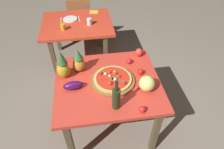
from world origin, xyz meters
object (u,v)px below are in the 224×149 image
(display_table, at_px, (108,88))
(drinking_glass_juice, at_px, (63,27))
(pizza_board, at_px, (113,80))
(napkin_folded, at_px, (94,12))
(pineapple_left, at_px, (63,66))
(drinking_glass_water, at_px, (89,22))
(tomato_beside_pepper, at_px, (140,72))
(melon, at_px, (147,83))
(fork_utensil, at_px, (61,20))
(pizza, at_px, (113,78))
(knife_utensil, at_px, (79,19))
(background_table, at_px, (77,28))
(bell_pepper, at_px, (139,52))
(pineapple_right, at_px, (79,61))
(dinner_plate, at_px, (70,19))
(tomato_by_bottle, at_px, (129,61))
(tomato_at_corner, at_px, (142,109))
(eggplant, at_px, (73,85))
(dining_chair, at_px, (80,18))
(wine_bottle, at_px, (116,98))

(display_table, height_order, drinking_glass_juice, drinking_glass_juice)
(display_table, distance_m, pizza_board, 0.12)
(drinking_glass_juice, distance_m, napkin_folded, 0.70)
(pineapple_left, xyz_separation_m, drinking_glass_water, (0.34, 1.10, -0.10))
(drinking_glass_juice, bearing_deg, display_table, -66.86)
(tomato_beside_pepper, height_order, drinking_glass_juice, drinking_glass_juice)
(melon, xyz_separation_m, fork_utensil, (-0.91, 1.62, -0.08))
(pizza_board, bearing_deg, pizza, -174.16)
(pineapple_left, xyz_separation_m, fork_utensil, (-0.09, 1.31, -0.15))
(display_table, distance_m, melon, 0.44)
(tomato_beside_pepper, relative_size, knife_utensil, 0.37)
(background_table, height_order, drinking_glass_juice, drinking_glass_juice)
(bell_pepper, bearing_deg, napkin_folded, 109.52)
(pineapple_right, height_order, fork_utensil, pineapple_right)
(dinner_plate, relative_size, knife_utensil, 1.22)
(napkin_folded, bearing_deg, pizza_board, -87.80)
(pizza_board, bearing_deg, tomato_by_bottle, 48.97)
(pizza, xyz_separation_m, melon, (0.32, -0.16, 0.04))
(background_table, relative_size, tomato_at_corner, 17.41)
(knife_utensil, bearing_deg, dinner_plate, 174.48)
(display_table, bearing_deg, tomato_beside_pepper, 10.39)
(pineapple_left, xyz_separation_m, eggplant, (0.09, -0.20, -0.11))
(melon, xyz_separation_m, eggplant, (-0.73, 0.12, -0.04))
(pineapple_right, distance_m, drinking_glass_water, 1.04)
(background_table, distance_m, drinking_glass_juice, 0.31)
(tomato_by_bottle, distance_m, knife_utensil, 1.31)
(drinking_glass_juice, relative_size, napkin_folded, 0.66)
(pizza, height_order, drinking_glass_water, drinking_glass_water)
(pizza_board, relative_size, bell_pepper, 4.58)
(eggplant, relative_size, drinking_glass_water, 2.08)
(tomato_beside_pepper, bearing_deg, background_table, 117.74)
(tomato_at_corner, xyz_separation_m, dinner_plate, (-0.66, 1.89, -0.02))
(bell_pepper, bearing_deg, tomato_by_bottle, -139.02)
(pineapple_right, height_order, tomato_at_corner, pineapple_right)
(drinking_glass_water, relative_size, fork_utensil, 0.53)
(melon, height_order, tomato_at_corner, melon)
(napkin_folded, bearing_deg, pineapple_right, -100.97)
(dining_chair, distance_m, dinner_plate, 0.63)
(dining_chair, relative_size, pizza_board, 1.82)
(bell_pepper, xyz_separation_m, drinking_glass_juice, (-0.93, 0.76, -0.00))
(pineapple_left, xyz_separation_m, tomato_at_corner, (0.71, -0.58, -0.12))
(pineapple_left, bearing_deg, napkin_folded, 73.75)
(pineapple_right, bearing_deg, bell_pepper, 12.88)
(background_table, xyz_separation_m, pizza, (0.35, -1.34, 0.14))
(melon, bearing_deg, bell_pepper, 83.44)
(wine_bottle, distance_m, knife_utensil, 1.83)
(pizza_board, bearing_deg, display_table, -177.83)
(pineapple_left, distance_m, drinking_glass_juice, 1.01)
(display_table, xyz_separation_m, wine_bottle, (0.03, -0.34, 0.21))
(eggplant, height_order, tomato_at_corner, eggplant)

